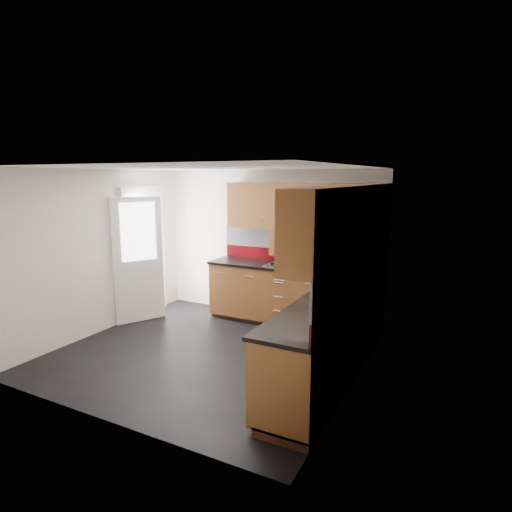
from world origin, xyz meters
The scene contains 14 objects.
room centered at (0.00, 0.00, 1.50)m, with size 4.00×3.80×2.64m.
base_cabinets centered at (1.07, 0.72, 0.44)m, with size 2.70×3.20×0.95m.
countertop centered at (1.05, 0.70, 0.92)m, with size 2.72×3.22×0.04m.
backsplash centered at (1.28, 0.93, 1.21)m, with size 2.70×3.20×0.54m.
upper_cabinets centered at (1.23, 0.78, 1.84)m, with size 2.50×3.20×0.72m.
extractor_hood centered at (0.45, 1.64, 1.28)m, with size 0.60×0.33×0.40m, color #5B3614.
glass_cabinet centered at (1.71, 1.07, 1.87)m, with size 0.32×0.80×0.66m.
back_door centered at (-1.78, 0.75, 1.03)m, with size 0.42×1.19×2.04m.
gas_hob centered at (0.45, 1.47, 0.96)m, with size 0.59×0.52×0.05m.
utensil_pot centered at (0.46, 1.67, 1.03)m, with size 0.11×0.11×0.40m.
toaster centered at (1.02, 1.59, 1.03)m, with size 0.27×0.20×0.18m.
food_processor centered at (1.65, 0.35, 1.07)m, with size 0.17×0.17×0.28m.
paper_towel centered at (1.69, 0.62, 1.06)m, with size 0.11×0.11×0.24m, color white.
orange_cloth centered at (1.62, 0.75, 0.95)m, with size 0.13×0.11×0.01m, color orange.
Camera 1 is at (2.98, -4.45, 2.30)m, focal length 30.00 mm.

